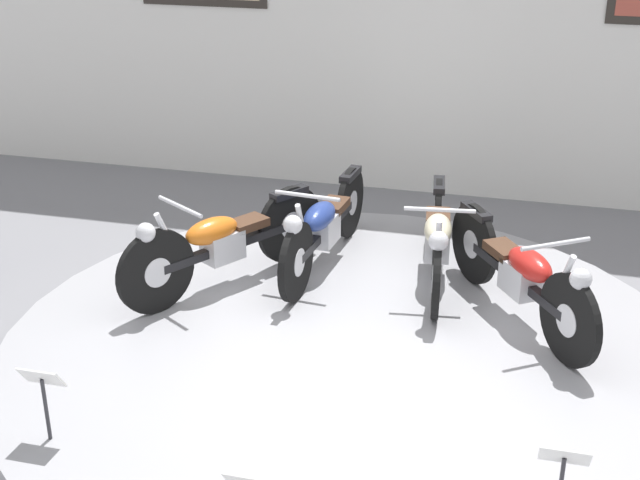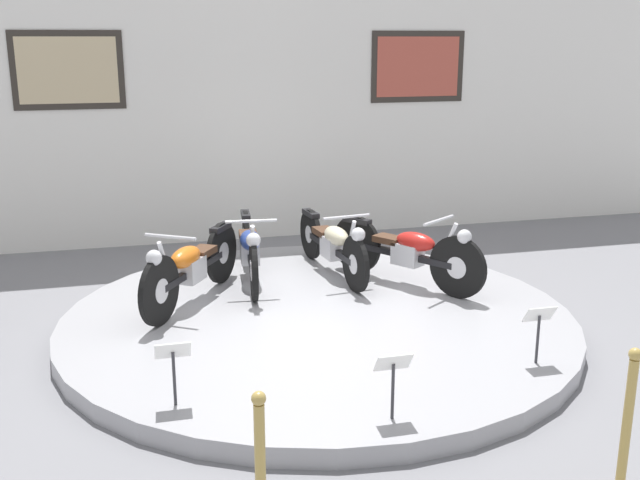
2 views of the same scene
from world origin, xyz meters
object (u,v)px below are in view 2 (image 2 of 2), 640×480
object	(u,v)px
motorcycle_orange	(191,265)
motorcycle_cream	(333,243)
motorcycle_red	(408,250)
info_placard_front_left	(173,359)
info_placard_front_centre	(393,371)
info_placard_front_right	(539,322)
stanchion_post_right_of_entry	(624,450)
motorcycle_blue	(250,248)

from	to	relation	value
motorcycle_orange	motorcycle_cream	xyz separation A→B (m)	(1.65, 0.55, -0.03)
motorcycle_orange	motorcycle_red	world-z (taller)	motorcycle_orange
motorcycle_orange	motorcycle_cream	world-z (taller)	motorcycle_orange
motorcycle_cream	info_placard_front_left	distance (m)	3.39
motorcycle_orange	info_placard_front_left	xyz separation A→B (m)	(-0.32, -2.20, -0.03)
motorcycle_orange	info_placard_front_left	distance (m)	2.23
motorcycle_cream	motorcycle_red	distance (m)	0.89
info_placard_front_centre	info_placard_front_right	world-z (taller)	same
motorcycle_red	info_placard_front_right	distance (m)	2.23
motorcycle_cream	stanchion_post_right_of_entry	bearing A→B (deg)	-81.57
info_placard_front_left	motorcycle_cream	bearing A→B (deg)	54.50
motorcycle_blue	stanchion_post_right_of_entry	bearing A→B (deg)	-69.92
stanchion_post_right_of_entry	motorcycle_blue	bearing A→B (deg)	110.08
motorcycle_blue	stanchion_post_right_of_entry	size ratio (longest dim) A/B	1.94
info_placard_front_right	motorcycle_blue	bearing A→B (deg)	125.47
motorcycle_red	info_placard_front_left	xyz separation A→B (m)	(-2.66, -2.20, -0.03)
motorcycle_blue	info_placard_front_left	world-z (taller)	motorcycle_blue
motorcycle_orange	motorcycle_blue	world-z (taller)	motorcycle_orange
motorcycle_orange	info_placard_front_left	size ratio (longest dim) A/B	3.39
motorcycle_red	info_placard_front_right	size ratio (longest dim) A/B	3.32
motorcycle_blue	motorcycle_cream	world-z (taller)	motorcycle_blue
motorcycle_orange	info_placard_front_left	bearing A→B (deg)	-98.20
motorcycle_red	info_placard_front_right	world-z (taller)	motorcycle_red
motorcycle_blue	info_placard_front_centre	bearing A→B (deg)	-81.90
motorcycle_orange	motorcycle_blue	size ratio (longest dim) A/B	0.87
motorcycle_orange	motorcycle_cream	distance (m)	1.74
motorcycle_orange	info_placard_front_centre	bearing A→B (deg)	-67.30
info_placard_front_left	info_placard_front_right	size ratio (longest dim) A/B	1.00
motorcycle_orange	info_placard_front_left	world-z (taller)	motorcycle_orange
motorcycle_orange	info_placard_front_centre	xyz separation A→B (m)	(1.17, -2.80, -0.03)
motorcycle_blue	info_placard_front_right	size ratio (longest dim) A/B	3.88
motorcycle_blue	motorcycle_cream	distance (m)	0.96
motorcycle_blue	motorcycle_orange	bearing A→B (deg)	-141.27
motorcycle_orange	motorcycle_blue	distance (m)	0.89
info_placard_front_centre	motorcycle_cream	bearing A→B (deg)	81.87
motorcycle_blue	info_placard_front_right	world-z (taller)	motorcycle_blue
motorcycle_red	motorcycle_cream	bearing A→B (deg)	141.36
info_placard_front_left	info_placard_front_centre	world-z (taller)	same
motorcycle_orange	motorcycle_blue	bearing A→B (deg)	38.73
info_placard_front_centre	motorcycle_red	bearing A→B (deg)	67.28
info_placard_front_right	stanchion_post_right_of_entry	world-z (taller)	stanchion_post_right_of_entry
motorcycle_red	info_placard_front_centre	distance (m)	3.04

